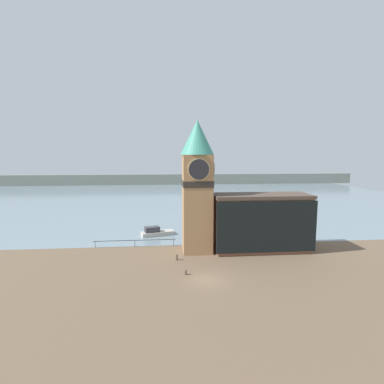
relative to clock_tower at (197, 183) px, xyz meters
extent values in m
plane|color=brown|center=(-0.02, -10.60, -10.15)|extent=(160.00, 160.00, 0.00)
cube|color=gray|center=(-0.02, 63.11, -10.15)|extent=(160.00, 120.00, 0.00)
cube|color=gray|center=(-0.02, 103.11, -7.65)|extent=(180.00, 3.00, 5.00)
cube|color=#333338|center=(-9.43, 2.86, -9.10)|extent=(12.66, 0.08, 0.08)
cylinder|color=#333338|center=(-15.46, 2.86, -9.63)|extent=(0.07, 0.07, 1.05)
cylinder|color=#333338|center=(-9.43, 2.86, -9.63)|extent=(0.07, 0.07, 1.05)
cylinder|color=#333338|center=(-3.41, 2.86, -9.63)|extent=(0.07, 0.07, 1.05)
cube|color=#9E754C|center=(-0.01, 0.01, -3.02)|extent=(4.19, 4.19, 14.25)
cube|color=#2D2823|center=(-0.01, 0.01, -0.01)|extent=(4.31, 4.31, 0.90)
cylinder|color=tan|center=(-0.01, -2.14, 2.09)|extent=(3.10, 0.12, 3.10)
cylinder|color=#232328|center=(-0.01, -2.23, 2.09)|extent=(2.82, 0.12, 2.82)
cylinder|color=tan|center=(2.14, 0.01, 2.09)|extent=(0.12, 3.10, 3.10)
cylinder|color=#232328|center=(2.23, 0.01, 2.09)|extent=(0.12, 2.82, 2.82)
cone|color=teal|center=(-0.01, 0.01, 6.56)|extent=(4.81, 4.81, 4.91)
cube|color=#935B42|center=(9.59, -0.19, -6.17)|extent=(13.92, 5.17, 7.96)
cube|color=#4C3D33|center=(9.59, -0.19, -1.94)|extent=(14.32, 5.57, 0.50)
cube|color=black|center=(9.59, -2.93, -6.01)|extent=(14.42, 0.30, 7.33)
cube|color=#B7B2A8|center=(-6.02, 9.53, -9.81)|extent=(6.18, 3.65, 0.68)
cube|color=#38383D|center=(-7.02, 9.23, -9.00)|extent=(2.87, 2.13, 0.93)
cylinder|color=brown|center=(-3.20, -3.62, -9.81)|extent=(0.28, 0.28, 0.69)
sphere|color=brown|center=(-3.20, -3.62, -9.46)|extent=(0.29, 0.29, 0.29)
cylinder|color=brown|center=(-2.34, -8.75, -9.91)|extent=(0.30, 0.30, 0.48)
sphere|color=brown|center=(-2.34, -8.75, -9.67)|extent=(0.31, 0.31, 0.31)
camera|label=1|loc=(-4.74, -42.94, 4.03)|focal=28.00mm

